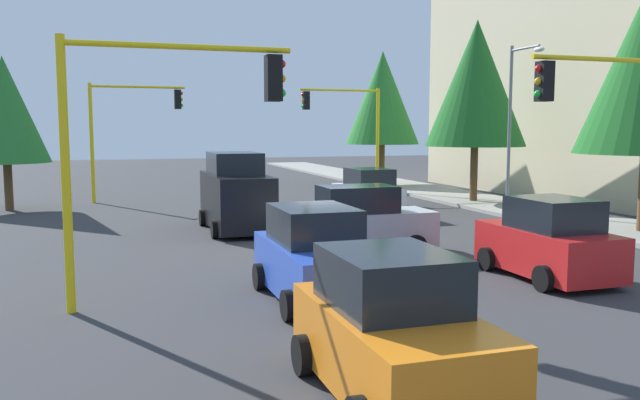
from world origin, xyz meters
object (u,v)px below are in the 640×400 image
Objects in this scene: traffic_signal_near_right at (162,118)px; traffic_signal_far_left at (348,119)px; car_red at (548,242)px; car_orange at (393,332)px; tree_opposite_side at (4,110)px; tree_roadside_far at (382,98)px; car_silver at (362,222)px; tree_roadside_mid at (476,84)px; traffic_signal_near_left at (620,118)px; car_white at (368,194)px; traffic_signal_far_right at (129,119)px; delivery_van_black at (236,195)px; street_lamp_curbside at (516,111)px; car_blue at (316,258)px.

traffic_signal_far_left reaches higher than traffic_signal_near_right.
car_red is 8.33m from car_orange.
tree_opposite_side is at bearing -83.18° from traffic_signal_far_left.
traffic_signal_near_right is at bearing -92.53° from car_red.
tree_roadside_far is 22.51m from car_silver.
tree_roadside_mid is 21.42m from tree_opposite_side.
tree_roadside_far reaches higher than traffic_signal_near_left.
traffic_signal_near_left reaches higher than car_red.
traffic_signal_near_left is at bearing 10.54° from car_white.
tree_roadside_mid is at bearing 2.86° from tree_roadside_far.
traffic_signal_far_right is at bearing -179.82° from traffic_signal_near_right.
car_white is (6.40, 14.51, -3.53)m from tree_opposite_side.
car_white is (8.40, -2.21, -3.22)m from traffic_signal_far_left.
traffic_signal_near_right is at bearing -48.19° from tree_roadside_mid.
traffic_signal_near_right is at bearing -18.90° from delivery_van_black.
tree_roadside_far is at bearing 170.92° from traffic_signal_near_left.
tree_roadside_mid is (6.00, 4.28, 1.62)m from traffic_signal_far_left.
traffic_signal_far_left is at bearing 160.97° from car_orange.
street_lamp_curbside is 12.06m from delivery_van_black.
tree_roadside_mid is (6.00, 15.72, 1.64)m from traffic_signal_far_right.
delivery_van_black is at bearing -153.05° from car_silver.
tree_roadside_far reaches higher than car_white.
car_silver is 1.01× the size of car_blue.
street_lamp_curbside is at bearing 141.06° from car_orange.
car_red is at bearing -14.15° from tree_roadside_far.
traffic_signal_far_left is 7.55m from tree_roadside_mid.
car_silver is (16.00, -5.47, -3.22)m from traffic_signal_far_left.
car_red is (10.01, -5.85, -3.45)m from street_lamp_curbside.
tree_roadside_mid is 24.11m from car_orange.
traffic_signal_far_left reaches higher than car_silver.
traffic_signal_near_right is at bearing -90.00° from traffic_signal_near_left.
tree_roadside_mid reaches higher than car_red.
traffic_signal_near_right is 0.62× the size of tree_roadside_mid.
traffic_signal_far_left is 0.70× the size of tree_roadside_far.
traffic_signal_far_left is 10.96m from street_lamp_curbside.
street_lamp_curbside reaches higher than tree_opposite_side.
car_orange is (5.64, 2.53, -2.94)m from traffic_signal_near_right.
tree_roadside_far is at bearing -177.14° from tree_roadside_mid.
car_red is at bearing 23.96° from traffic_signal_far_right.
traffic_signal_near_right is 11.32m from traffic_signal_near_left.
tree_roadside_mid reaches higher than delivery_van_black.
traffic_signal_near_left is 0.66× the size of tree_roadside_far.
street_lamp_curbside is (10.39, 14.92, 0.25)m from traffic_signal_far_right.
tree_opposite_side is at bearing -155.66° from car_blue.
traffic_signal_near_left is at bearing 29.65° from traffic_signal_far_right.
tree_roadside_mid is 14.03m from delivery_van_black.
car_orange and car_blue have the same top height.
traffic_signal_near_left is 23.01m from traffic_signal_far_right.
street_lamp_curbside is 4.67m from tree_roadside_mid.
traffic_signal_far_right is at bearing 110.73° from tree_opposite_side.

